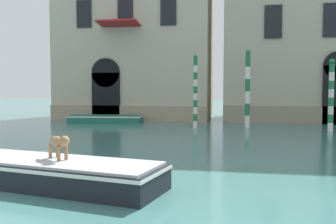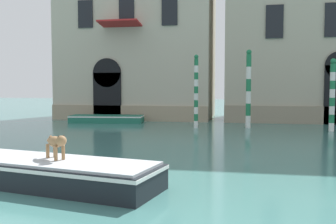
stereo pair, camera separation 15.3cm
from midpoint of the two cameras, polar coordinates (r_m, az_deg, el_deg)
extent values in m
cube|color=tan|center=(26.16, -5.76, -0.17)|extent=(10.70, 0.16, 1.01)
cube|color=black|center=(26.53, -8.65, 2.21)|extent=(1.92, 0.14, 3.19)
cylinder|color=black|center=(26.53, -8.69, 5.65)|extent=(1.92, 0.14, 1.92)
cube|color=black|center=(27.47, -11.74, 13.75)|extent=(1.02, 0.10, 1.82)
cube|color=black|center=(26.53, -5.86, 14.16)|extent=(1.02, 0.10, 1.82)
cube|color=black|center=(25.86, 0.40, 14.45)|extent=(1.02, 0.10, 1.82)
cube|color=#B22323|center=(25.86, -6.88, 12.68)|extent=(2.64, 1.40, 0.29)
cube|color=#B2A893|center=(29.02, 21.90, 14.26)|extent=(12.79, 6.00, 15.43)
cube|color=gray|center=(25.60, 22.77, -0.47)|extent=(12.79, 0.16, 1.09)
cube|color=black|center=(25.36, 15.37, 12.54)|extent=(1.05, 0.10, 2.01)
cube|color=black|center=(25.83, 23.11, 12.20)|extent=(1.05, 0.10, 2.01)
cube|color=black|center=(10.07, -18.55, -8.27)|extent=(6.55, 2.84, 0.58)
cube|color=white|center=(10.02, -18.58, -6.99)|extent=(6.58, 2.87, 0.08)
cube|color=#B2B7BC|center=(10.01, -18.59, -6.49)|extent=(6.34, 2.67, 0.06)
cylinder|color=#997047|center=(9.53, -14.51, -5.73)|extent=(0.08, 0.08, 0.33)
cylinder|color=#997047|center=(9.46, -15.53, -5.82)|extent=(0.08, 0.08, 0.33)
cylinder|color=#997047|center=(9.95, -15.66, -5.34)|extent=(0.08, 0.08, 0.33)
cylinder|color=#997047|center=(9.88, -16.64, -5.42)|extent=(0.08, 0.08, 0.33)
ellipsoid|color=#997047|center=(9.67, -15.62, -4.18)|extent=(0.64, 0.60, 0.26)
ellipsoid|color=#382D23|center=(9.74, -15.85, -3.69)|extent=(0.33, 0.31, 0.09)
sphere|color=#997047|center=(9.35, -14.78, -4.07)|extent=(0.25, 0.25, 0.25)
cone|color=#382D23|center=(9.37, -14.42, -3.48)|extent=(0.07, 0.07, 0.10)
cone|color=#382D23|center=(9.31, -15.17, -3.54)|extent=(0.07, 0.07, 0.10)
cylinder|color=#997047|center=(9.97, -16.41, -3.72)|extent=(0.20, 0.18, 0.18)
cube|color=#1E6651|center=(25.17, -8.70, -0.99)|extent=(4.70, 2.04, 0.46)
cube|color=white|center=(25.15, -8.70, -0.61)|extent=(4.74, 2.07, 0.08)
cube|color=#B2B7BC|center=(25.17, -8.70, -1.05)|extent=(2.62, 1.42, 0.41)
cylinder|color=white|center=(21.95, 4.28, -1.78)|extent=(0.23, 0.23, 0.38)
cylinder|color=#1E7247|center=(21.92, 4.28, -0.78)|extent=(0.23, 0.23, 0.38)
cylinder|color=white|center=(21.89, 4.29, 0.22)|extent=(0.23, 0.23, 0.38)
cylinder|color=#1E7247|center=(21.87, 4.30, 1.22)|extent=(0.23, 0.23, 0.38)
cylinder|color=white|center=(21.85, 4.30, 2.22)|extent=(0.23, 0.23, 0.38)
cylinder|color=#1E7247|center=(21.84, 4.31, 3.23)|extent=(0.23, 0.23, 0.38)
cylinder|color=white|center=(21.84, 4.31, 4.23)|extent=(0.23, 0.23, 0.38)
cylinder|color=#1E7247|center=(21.85, 4.32, 5.24)|extent=(0.23, 0.23, 0.38)
cylinder|color=white|center=(21.86, 4.32, 6.24)|extent=(0.23, 0.23, 0.38)
cylinder|color=#1E7247|center=(21.88, 4.33, 7.24)|extent=(0.23, 0.23, 0.38)
sphere|color=#1E7247|center=(21.90, 4.33, 8.01)|extent=(0.24, 0.24, 0.24)
cylinder|color=white|center=(22.28, 11.73, -1.39)|extent=(0.27, 0.27, 0.68)
cylinder|color=#1E7247|center=(22.23, 11.75, 0.35)|extent=(0.27, 0.27, 0.68)
cylinder|color=white|center=(22.20, 11.78, 2.09)|extent=(0.27, 0.27, 0.68)
cylinder|color=#1E7247|center=(22.18, 11.80, 3.83)|extent=(0.27, 0.27, 0.68)
cylinder|color=white|center=(22.19, 11.83, 5.58)|extent=(0.27, 0.27, 0.68)
cylinder|color=#1E7247|center=(22.22, 11.85, 7.32)|extent=(0.27, 0.27, 0.68)
sphere|color=#1E7247|center=(22.26, 11.87, 8.50)|extent=(0.29, 0.29, 0.29)
cylinder|color=white|center=(21.88, 22.81, -2.03)|extent=(0.27, 0.27, 0.43)
cylinder|color=#1E7247|center=(21.84, 22.84, -0.90)|extent=(0.27, 0.27, 0.43)
cylinder|color=white|center=(21.81, 22.87, 0.23)|extent=(0.27, 0.27, 0.43)
cylinder|color=#1E7247|center=(21.79, 22.90, 1.37)|extent=(0.27, 0.27, 0.43)
cylinder|color=white|center=(21.77, 22.93, 2.50)|extent=(0.27, 0.27, 0.43)
cylinder|color=#1E7247|center=(21.77, 22.96, 3.64)|extent=(0.27, 0.27, 0.43)
cylinder|color=white|center=(21.77, 22.99, 4.78)|extent=(0.27, 0.27, 0.43)
cylinder|color=#1E7247|center=(21.79, 23.02, 5.92)|extent=(0.27, 0.27, 0.43)
sphere|color=#1E7247|center=(21.80, 23.05, 6.81)|extent=(0.28, 0.28, 0.28)
camera|label=1|loc=(0.08, -89.74, 0.02)|focal=42.00mm
camera|label=2|loc=(0.08, 90.26, -0.02)|focal=42.00mm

